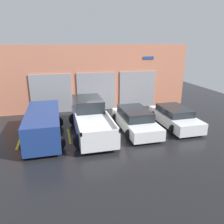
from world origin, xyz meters
name	(u,v)px	position (x,y,z in m)	size (l,w,h in m)	color
ground_plane	(107,122)	(0.00, 0.00, 0.00)	(28.00, 28.00, 0.00)	black
shophouse_building	(98,78)	(-0.01, 3.28, 2.49)	(14.95, 0.68, 5.07)	#D17A5B
pickup_truck	(91,118)	(-1.36, -1.45, 0.85)	(2.49, 5.54, 1.83)	white
sedan_white	(135,120)	(1.36, -1.77, 0.62)	(2.23, 4.67, 1.31)	white
sedan_side	(43,124)	(-4.09, -1.80, 0.86)	(2.22, 4.98, 1.58)	navy
van_right	(175,117)	(4.09, -1.78, 0.59)	(2.18, 4.32, 1.22)	white
parking_stripe_far_left	(19,141)	(-5.45, -1.81, 0.00)	(0.12, 2.20, 0.01)	gold
parking_stripe_left	(69,136)	(-2.72, -1.81, 0.00)	(0.12, 2.20, 0.01)	gold
parking_stripe_centre	(114,131)	(0.00, -1.81, 0.00)	(0.12, 2.20, 0.01)	gold
parking_stripe_right	(155,127)	(2.72, -1.81, 0.00)	(0.12, 2.20, 0.01)	gold
parking_stripe_far_right	(192,124)	(5.45, -1.81, 0.00)	(0.12, 2.20, 0.01)	gold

